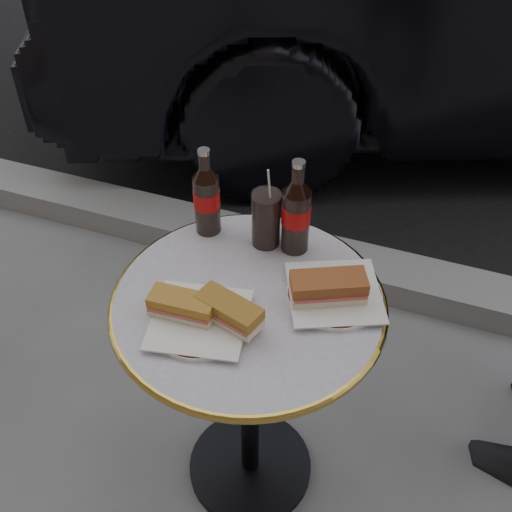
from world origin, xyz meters
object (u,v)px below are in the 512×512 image
(bistro_table, at_px, (249,396))
(cola_bottle_left, at_px, (206,191))
(plate_left, at_px, (200,321))
(plate_right, at_px, (334,295))
(cola_glass, at_px, (266,219))
(cola_bottle_right, at_px, (296,207))

(bistro_table, bearing_deg, cola_bottle_left, 132.78)
(plate_left, distance_m, cola_bottle_left, 0.33)
(plate_right, bearing_deg, plate_left, -144.86)
(cola_glass, bearing_deg, cola_bottle_right, 4.72)
(cola_glass, bearing_deg, cola_bottle_left, -178.93)
(cola_bottle_left, relative_size, cola_bottle_right, 0.94)
(bistro_table, relative_size, cola_glass, 4.99)
(bistro_table, relative_size, cola_bottle_left, 3.11)
(cola_bottle_left, xyz_separation_m, cola_glass, (0.15, 0.00, -0.04))
(cola_bottle_left, height_order, cola_bottle_right, cola_bottle_right)
(plate_left, height_order, plate_right, same)
(plate_left, height_order, cola_bottle_left, cola_bottle_left)
(plate_left, xyz_separation_m, cola_glass, (0.05, 0.30, 0.07))
(bistro_table, height_order, plate_left, plate_left)
(plate_right, bearing_deg, cola_glass, 149.22)
(bistro_table, bearing_deg, plate_right, 22.50)
(plate_right, bearing_deg, bistro_table, -157.50)
(plate_left, bearing_deg, plate_right, 35.14)
(plate_right, bearing_deg, cola_bottle_right, 136.28)
(bistro_table, relative_size, plate_left, 3.43)
(plate_right, distance_m, cola_bottle_left, 0.39)
(plate_left, xyz_separation_m, cola_bottle_right, (0.12, 0.30, 0.12))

